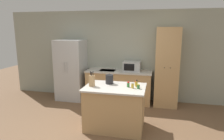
{
  "coord_description": "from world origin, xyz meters",
  "views": [
    {
      "loc": [
        0.96,
        -3.45,
        2.07
      ],
      "look_at": [
        -0.14,
        1.4,
        1.05
      ],
      "focal_mm": 32.0,
      "sensor_mm": 36.0,
      "label": 1
    }
  ],
  "objects_px": {
    "spice_bottle_amber_oil": "(128,85)",
    "microwave": "(132,66)",
    "kettle": "(109,79)",
    "spice_bottle_short_red": "(138,87)",
    "spice_bottle_tall_dark": "(132,85)",
    "spice_bottle_pale_salt": "(136,83)",
    "spice_bottle_green_herb": "(137,84)",
    "refrigerator": "(71,70)",
    "pantry_cabinet": "(167,67)",
    "knife_block": "(92,81)"
  },
  "relations": [
    {
      "from": "knife_block",
      "to": "pantry_cabinet",
      "type": "bearing_deg",
      "value": 46.63
    },
    {
      "from": "microwave",
      "to": "spice_bottle_tall_dark",
      "type": "bearing_deg",
      "value": -82.45
    },
    {
      "from": "pantry_cabinet",
      "to": "spice_bottle_pale_salt",
      "type": "bearing_deg",
      "value": -115.83
    },
    {
      "from": "spice_bottle_pale_salt",
      "to": "knife_block",
      "type": "bearing_deg",
      "value": -163.98
    },
    {
      "from": "microwave",
      "to": "spice_bottle_pale_salt",
      "type": "height_order",
      "value": "microwave"
    },
    {
      "from": "pantry_cabinet",
      "to": "spice_bottle_green_herb",
      "type": "distance_m",
      "value": 1.64
    },
    {
      "from": "knife_block",
      "to": "spice_bottle_pale_salt",
      "type": "distance_m",
      "value": 0.92
    },
    {
      "from": "spice_bottle_tall_dark",
      "to": "refrigerator",
      "type": "bearing_deg",
      "value": 142.48
    },
    {
      "from": "spice_bottle_short_red",
      "to": "spice_bottle_green_herb",
      "type": "distance_m",
      "value": 0.13
    },
    {
      "from": "pantry_cabinet",
      "to": "spice_bottle_green_herb",
      "type": "xyz_separation_m",
      "value": [
        -0.65,
        -1.5,
        -0.09
      ]
    },
    {
      "from": "refrigerator",
      "to": "spice_bottle_amber_oil",
      "type": "distance_m",
      "value": 2.44
    },
    {
      "from": "spice_bottle_tall_dark",
      "to": "spice_bottle_green_herb",
      "type": "height_order",
      "value": "spice_bottle_green_herb"
    },
    {
      "from": "microwave",
      "to": "spice_bottle_green_herb",
      "type": "xyz_separation_m",
      "value": [
        0.29,
        -1.57,
        -0.07
      ]
    },
    {
      "from": "pantry_cabinet",
      "to": "microwave",
      "type": "xyz_separation_m",
      "value": [
        -0.95,
        0.07,
        -0.02
      ]
    },
    {
      "from": "spice_bottle_pale_salt",
      "to": "refrigerator",
      "type": "bearing_deg",
      "value": 147.02
    },
    {
      "from": "pantry_cabinet",
      "to": "spice_bottle_short_red",
      "type": "relative_size",
      "value": 22.69
    },
    {
      "from": "pantry_cabinet",
      "to": "refrigerator",
      "type": "bearing_deg",
      "value": -178.78
    },
    {
      "from": "refrigerator",
      "to": "knife_block",
      "type": "bearing_deg",
      "value": -53.46
    },
    {
      "from": "spice_bottle_tall_dark",
      "to": "spice_bottle_pale_salt",
      "type": "relative_size",
      "value": 1.28
    },
    {
      "from": "spice_bottle_tall_dark",
      "to": "spice_bottle_green_herb",
      "type": "xyz_separation_m",
      "value": [
        0.07,
        0.11,
        0.01
      ]
    },
    {
      "from": "spice_bottle_short_red",
      "to": "kettle",
      "type": "height_order",
      "value": "kettle"
    },
    {
      "from": "spice_bottle_short_red",
      "to": "kettle",
      "type": "relative_size",
      "value": 0.42
    },
    {
      "from": "spice_bottle_short_red",
      "to": "kettle",
      "type": "xyz_separation_m",
      "value": [
        -0.65,
        0.24,
        0.06
      ]
    },
    {
      "from": "spice_bottle_tall_dark",
      "to": "spice_bottle_green_herb",
      "type": "relative_size",
      "value": 0.81
    },
    {
      "from": "refrigerator",
      "to": "kettle",
      "type": "xyz_separation_m",
      "value": [
        1.49,
        -1.32,
        0.13
      ]
    },
    {
      "from": "pantry_cabinet",
      "to": "spice_bottle_green_herb",
      "type": "bearing_deg",
      "value": -113.5
    },
    {
      "from": "spice_bottle_green_herb",
      "to": "spice_bottle_pale_salt",
      "type": "height_order",
      "value": "spice_bottle_green_herb"
    },
    {
      "from": "refrigerator",
      "to": "spice_bottle_tall_dark",
      "type": "bearing_deg",
      "value": -37.52
    },
    {
      "from": "microwave",
      "to": "kettle",
      "type": "bearing_deg",
      "value": -101.88
    },
    {
      "from": "microwave",
      "to": "spice_bottle_short_red",
      "type": "height_order",
      "value": "microwave"
    },
    {
      "from": "spice_bottle_amber_oil",
      "to": "kettle",
      "type": "distance_m",
      "value": 0.47
    },
    {
      "from": "spice_bottle_amber_oil",
      "to": "kettle",
      "type": "height_order",
      "value": "kettle"
    },
    {
      "from": "spice_bottle_tall_dark",
      "to": "spice_bottle_pale_salt",
      "type": "distance_m",
      "value": 0.22
    },
    {
      "from": "spice_bottle_short_red",
      "to": "microwave",
      "type": "bearing_deg",
      "value": 101.37
    },
    {
      "from": "kettle",
      "to": "spice_bottle_short_red",
      "type": "bearing_deg",
      "value": -20.16
    },
    {
      "from": "microwave",
      "to": "spice_bottle_short_red",
      "type": "xyz_separation_m",
      "value": [
        0.34,
        -1.7,
        -0.09
      ]
    },
    {
      "from": "knife_block",
      "to": "spice_bottle_amber_oil",
      "type": "bearing_deg",
      "value": 7.45
    },
    {
      "from": "spice_bottle_short_red",
      "to": "spice_bottle_green_herb",
      "type": "bearing_deg",
      "value": 110.59
    },
    {
      "from": "spice_bottle_short_red",
      "to": "knife_block",
      "type": "bearing_deg",
      "value": -178.15
    },
    {
      "from": "microwave",
      "to": "knife_block",
      "type": "height_order",
      "value": "knife_block"
    },
    {
      "from": "spice_bottle_amber_oil",
      "to": "microwave",
      "type": "bearing_deg",
      "value": 94.58
    },
    {
      "from": "kettle",
      "to": "microwave",
      "type": "bearing_deg",
      "value": 78.12
    },
    {
      "from": "spice_bottle_amber_oil",
      "to": "spice_bottle_green_herb",
      "type": "bearing_deg",
      "value": 19.14
    },
    {
      "from": "spice_bottle_pale_salt",
      "to": "kettle",
      "type": "height_order",
      "value": "kettle"
    },
    {
      "from": "refrigerator",
      "to": "knife_block",
      "type": "distance_m",
      "value": 1.99
    },
    {
      "from": "microwave",
      "to": "spice_bottle_pale_salt",
      "type": "bearing_deg",
      "value": -79.65
    },
    {
      "from": "spice_bottle_short_red",
      "to": "kettle",
      "type": "bearing_deg",
      "value": 159.84
    },
    {
      "from": "knife_block",
      "to": "spice_bottle_tall_dark",
      "type": "bearing_deg",
      "value": 2.94
    },
    {
      "from": "microwave",
      "to": "kettle",
      "type": "distance_m",
      "value": 1.49
    },
    {
      "from": "spice_bottle_amber_oil",
      "to": "spice_bottle_pale_salt",
      "type": "height_order",
      "value": "spice_bottle_amber_oil"
    }
  ]
}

